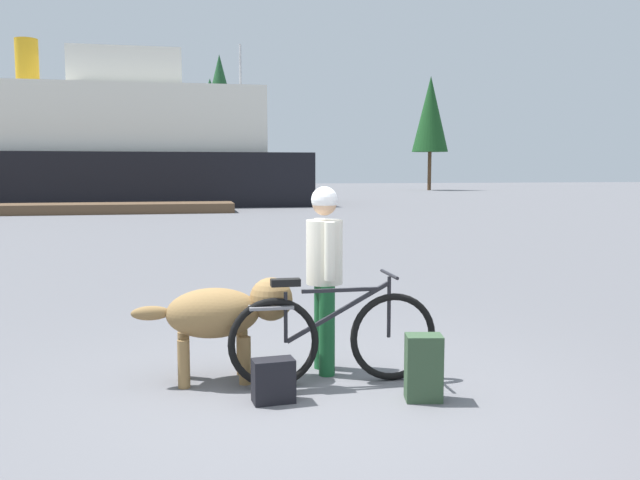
% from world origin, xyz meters
% --- Properties ---
extents(ground_plane, '(160.00, 160.00, 0.00)m').
position_xyz_m(ground_plane, '(0.00, 0.00, 0.00)').
color(ground_plane, slate).
extents(bicycle, '(1.78, 0.44, 0.93)m').
position_xyz_m(bicycle, '(0.18, 0.29, 0.40)').
color(bicycle, black).
rests_on(bicycle, ground_plane).
extents(person_cyclist, '(0.32, 0.53, 1.65)m').
position_xyz_m(person_cyclist, '(0.18, 0.64, 0.98)').
color(person_cyclist, '#19592D').
rests_on(person_cyclist, ground_plane).
extents(dog, '(1.35, 0.50, 0.87)m').
position_xyz_m(dog, '(-0.69, 0.57, 0.58)').
color(dog, olive).
rests_on(dog, ground_plane).
extents(backpack, '(0.31, 0.25, 0.52)m').
position_xyz_m(backpack, '(0.79, -0.24, 0.26)').
color(backpack, '#334C33').
rests_on(backpack, ground_plane).
extents(handbag_pannier, '(0.34, 0.21, 0.34)m').
position_xyz_m(handbag_pannier, '(-0.36, -0.05, 0.17)').
color(handbag_pannier, black).
rests_on(handbag_pannier, ground_plane).
extents(dock_pier, '(16.80, 2.20, 0.40)m').
position_xyz_m(dock_pier, '(-7.39, 23.69, 0.20)').
color(dock_pier, brown).
rests_on(dock_pier, ground_plane).
extents(ferry_boat, '(22.04, 8.88, 8.21)m').
position_xyz_m(ferry_boat, '(-5.76, 30.82, 2.84)').
color(ferry_boat, black).
rests_on(ferry_boat, ground_plane).
extents(sailboat_moored, '(8.28, 2.32, 9.15)m').
position_xyz_m(sailboat_moored, '(2.37, 35.30, 0.50)').
color(sailboat_moored, silver).
rests_on(sailboat_moored, ground_plane).
extents(pine_tree_center, '(3.96, 3.96, 10.41)m').
position_xyz_m(pine_tree_center, '(1.74, 46.52, 6.47)').
color(pine_tree_center, '#4C331E').
rests_on(pine_tree_center, ground_plane).
extents(pine_tree_far_right, '(3.12, 3.12, 9.80)m').
position_xyz_m(pine_tree_far_right, '(19.92, 50.13, 6.54)').
color(pine_tree_far_right, '#4C331E').
rests_on(pine_tree_far_right, ground_plane).
extents(pine_tree_mid_back, '(4.31, 4.31, 9.63)m').
position_xyz_m(pine_tree_mid_back, '(1.32, 54.28, 6.44)').
color(pine_tree_mid_back, '#4C331E').
rests_on(pine_tree_mid_back, ground_plane).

